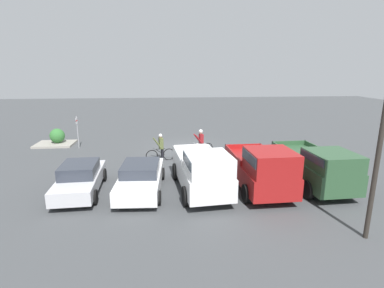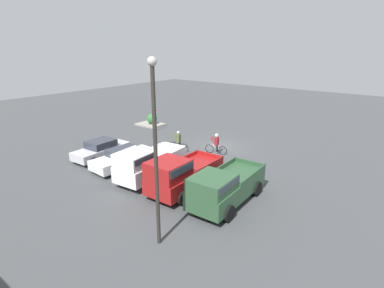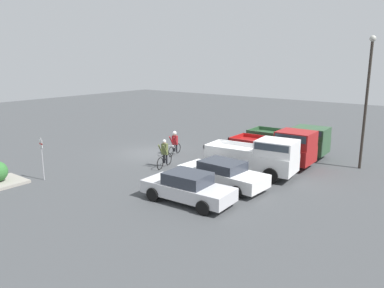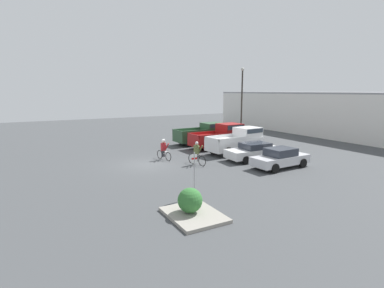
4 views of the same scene
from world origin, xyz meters
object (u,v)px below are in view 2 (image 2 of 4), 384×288
Objects in this scene: pickup_truck_2 at (147,163)px; sedan_1 at (101,149)px; cyclist_0 at (178,142)px; pickup_truck_0 at (224,186)px; lamppost at (155,144)px; shrub at (152,119)px; cyclist_1 at (216,143)px; sedan_0 at (125,158)px; pickup_truck_1 at (180,174)px; fire_lane_sign at (156,117)px.

pickup_truck_2 is 5.69m from sedan_1.
pickup_truck_2 is 5.71m from cyclist_0.
pickup_truck_2 is at bearing 2.36° from pickup_truck_0.
lamppost is 21.20m from shrub.
cyclist_1 is at bearing -68.61° from lamppost.
pickup_truck_0 is at bearing 177.91° from sedan_0.
pickup_truck_0 is 8.17m from cyclist_1.
sedan_0 is 0.62× the size of lamppost.
pickup_truck_0 is 18.38m from shrub.
pickup_truck_2 is at bearing 173.74° from sedan_1.
pickup_truck_2 is at bearing -0.67° from pickup_truck_1.
pickup_truck_2 is (5.57, 0.23, 0.04)m from pickup_truck_0.
pickup_truck_1 is 5.91m from lamppost.
cyclist_0 is at bearing 28.55° from cyclist_1.
sedan_1 is 6.00m from cyclist_0.
sedan_0 is at bearing -10.72° from pickup_truck_2.
cyclist_1 is at bearing -135.85° from sedan_1.
sedan_1 is at bearing 113.62° from shrub.
pickup_truck_0 is 1.03× the size of pickup_truck_1.
shrub is (12.62, -10.26, -0.47)m from pickup_truck_1.
pickup_truck_0 is at bearing 145.77° from cyclist_0.
fire_lane_sign is at bearing 145.91° from shrub.
sedan_0 is at bearing 79.59° from cyclist_0.
sedan_1 is 1.89× the size of fire_lane_sign.
pickup_truck_2 reaches higher than sedan_1.
cyclist_1 is at bearing 162.23° from shrub.
sedan_1 is (5.64, -0.62, -0.43)m from pickup_truck_2.
cyclist_0 is 3.09m from cyclist_1.
fire_lane_sign is (5.99, -3.59, 0.58)m from cyclist_0.
shrub is at bearing -44.15° from lamppost.
cyclist_0 is at bearing -127.89° from sedan_1.
pickup_truck_1 is at bearing 179.33° from pickup_truck_2.
pickup_truck_1 is at bearing 175.58° from sedan_1.
lamppost is at bearing 135.85° from shrub.
sedan_0 is 11.96m from shrub.
pickup_truck_2 is 4.85× the size of shrub.
pickup_truck_1 is 5.66m from sedan_0.
sedan_0 is 4.90m from cyclist_0.
sedan_1 is 0.57× the size of lamppost.
fire_lane_sign is (13.52, -8.71, 0.33)m from pickup_truck_0.
pickup_truck_1 is 0.67× the size of lamppost.
shrub is at bearing -54.14° from sedan_0.
pickup_truck_2 is at bearing 83.67° from cyclist_1.
cyclist_0 is (1.96, -5.35, -0.29)m from pickup_truck_2.
shrub is at bearing -39.12° from pickup_truck_1.
cyclist_0 is (7.53, -5.12, -0.25)m from pickup_truck_0.
cyclist_0 reaches higher than shrub.
pickup_truck_1 is at bearing 131.27° from cyclist_0.
cyclist_1 is at bearing 166.36° from fire_lane_sign.
cyclist_0 reaches higher than sedan_1.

